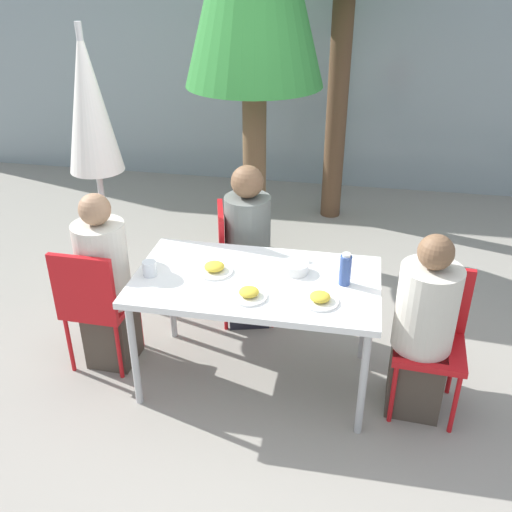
{
  "coord_description": "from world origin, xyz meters",
  "views": [
    {
      "loc": [
        0.53,
        -2.82,
        2.44
      ],
      "look_at": [
        0.0,
        0.0,
        0.9
      ],
      "focal_mm": 40.0,
      "sensor_mm": 36.0,
      "label": 1
    }
  ],
  "objects_px": {
    "person_left": "(106,287)",
    "person_far": "(248,250)",
    "chair_far": "(236,256)",
    "bottle": "(345,270)",
    "closed_umbrella": "(90,112)",
    "person_right": "(422,332)",
    "chair_left": "(94,300)",
    "chair_right": "(431,329)",
    "salad_bowl": "(295,268)",
    "drinking_cup": "(150,268)"
  },
  "relations": [
    {
      "from": "person_left",
      "to": "person_far",
      "type": "xyz_separation_m",
      "value": [
        0.79,
        0.63,
        0.01
      ]
    },
    {
      "from": "chair_far",
      "to": "bottle",
      "type": "relative_size",
      "value": 4.41
    },
    {
      "from": "closed_umbrella",
      "to": "person_right",
      "type": "bearing_deg",
      "value": -19.48
    },
    {
      "from": "chair_left",
      "to": "chair_far",
      "type": "distance_m",
      "value": 1.05
    },
    {
      "from": "chair_right",
      "to": "salad_bowl",
      "type": "relative_size",
      "value": 5.46
    },
    {
      "from": "person_left",
      "to": "chair_far",
      "type": "height_order",
      "value": "person_left"
    },
    {
      "from": "closed_umbrella",
      "to": "drinking_cup",
      "type": "relative_size",
      "value": 22.52
    },
    {
      "from": "person_left",
      "to": "person_far",
      "type": "distance_m",
      "value": 1.01
    },
    {
      "from": "person_right",
      "to": "drinking_cup",
      "type": "distance_m",
      "value": 1.61
    },
    {
      "from": "person_far",
      "to": "bottle",
      "type": "bearing_deg",
      "value": 32.55
    },
    {
      "from": "person_right",
      "to": "closed_umbrella",
      "type": "height_order",
      "value": "closed_umbrella"
    },
    {
      "from": "person_right",
      "to": "person_far",
      "type": "xyz_separation_m",
      "value": [
        -1.15,
        0.72,
        0.04
      ]
    },
    {
      "from": "person_right",
      "to": "salad_bowl",
      "type": "height_order",
      "value": "person_right"
    },
    {
      "from": "person_left",
      "to": "closed_umbrella",
      "type": "relative_size",
      "value": 0.58
    },
    {
      "from": "chair_right",
      "to": "person_right",
      "type": "bearing_deg",
      "value": 58.02
    },
    {
      "from": "person_left",
      "to": "person_right",
      "type": "height_order",
      "value": "person_left"
    },
    {
      "from": "chair_far",
      "to": "bottle",
      "type": "bearing_deg",
      "value": 34.84
    },
    {
      "from": "closed_umbrella",
      "to": "salad_bowl",
      "type": "distance_m",
      "value": 1.76
    },
    {
      "from": "salad_bowl",
      "to": "chair_left",
      "type": "bearing_deg",
      "value": -172.1
    },
    {
      "from": "person_right",
      "to": "closed_umbrella",
      "type": "relative_size",
      "value": 0.56
    },
    {
      "from": "chair_right",
      "to": "chair_far",
      "type": "bearing_deg",
      "value": -23.56
    },
    {
      "from": "closed_umbrella",
      "to": "bottle",
      "type": "relative_size",
      "value": 10.37
    },
    {
      "from": "bottle",
      "to": "drinking_cup",
      "type": "height_order",
      "value": "bottle"
    },
    {
      "from": "chair_far",
      "to": "chair_right",
      "type": "bearing_deg",
      "value": 47.14
    },
    {
      "from": "chair_left",
      "to": "salad_bowl",
      "type": "height_order",
      "value": "chair_left"
    },
    {
      "from": "chair_right",
      "to": "salad_bowl",
      "type": "distance_m",
      "value": 0.86
    },
    {
      "from": "chair_right",
      "to": "drinking_cup",
      "type": "bearing_deg",
      "value": 6.87
    },
    {
      "from": "person_right",
      "to": "chair_far",
      "type": "distance_m",
      "value": 1.45
    },
    {
      "from": "closed_umbrella",
      "to": "chair_right",
      "type": "bearing_deg",
      "value": -17.33
    },
    {
      "from": "person_left",
      "to": "person_right",
      "type": "xyz_separation_m",
      "value": [
        1.94,
        -0.09,
        -0.03
      ]
    },
    {
      "from": "person_left",
      "to": "chair_right",
      "type": "relative_size",
      "value": 1.37
    },
    {
      "from": "person_right",
      "to": "salad_bowl",
      "type": "distance_m",
      "value": 0.81
    },
    {
      "from": "chair_left",
      "to": "salad_bowl",
      "type": "bearing_deg",
      "value": 9.37
    },
    {
      "from": "bottle",
      "to": "drinking_cup",
      "type": "distance_m",
      "value": 1.14
    },
    {
      "from": "chair_left",
      "to": "closed_umbrella",
      "type": "xyz_separation_m",
      "value": [
        -0.25,
        0.78,
        0.97
      ]
    },
    {
      "from": "chair_far",
      "to": "chair_left",
      "type": "bearing_deg",
      "value": -60.97
    },
    {
      "from": "chair_left",
      "to": "chair_far",
      "type": "bearing_deg",
      "value": 46.03
    },
    {
      "from": "chair_left",
      "to": "salad_bowl",
      "type": "relative_size",
      "value": 5.46
    },
    {
      "from": "chair_right",
      "to": "person_right",
      "type": "distance_m",
      "value": 0.1
    },
    {
      "from": "chair_right",
      "to": "person_far",
      "type": "xyz_separation_m",
      "value": [
        -1.21,
        0.64,
        0.06
      ]
    },
    {
      "from": "person_left",
      "to": "person_right",
      "type": "distance_m",
      "value": 1.94
    },
    {
      "from": "chair_right",
      "to": "chair_far",
      "type": "distance_m",
      "value": 1.46
    },
    {
      "from": "chair_far",
      "to": "closed_umbrella",
      "type": "distance_m",
      "value": 1.39
    },
    {
      "from": "chair_far",
      "to": "person_right",
      "type": "bearing_deg",
      "value": 43.45
    },
    {
      "from": "salad_bowl",
      "to": "chair_right",
      "type": "bearing_deg",
      "value": -7.38
    },
    {
      "from": "closed_umbrella",
      "to": "bottle",
      "type": "xyz_separation_m",
      "value": [
        1.78,
        -0.69,
        -0.64
      ]
    },
    {
      "from": "person_right",
      "to": "bottle",
      "type": "bearing_deg",
      "value": -8.37
    },
    {
      "from": "chair_right",
      "to": "person_right",
      "type": "relative_size",
      "value": 0.76
    },
    {
      "from": "person_right",
      "to": "bottle",
      "type": "distance_m",
      "value": 0.56
    },
    {
      "from": "person_left",
      "to": "person_right",
      "type": "relative_size",
      "value": 1.04
    }
  ]
}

